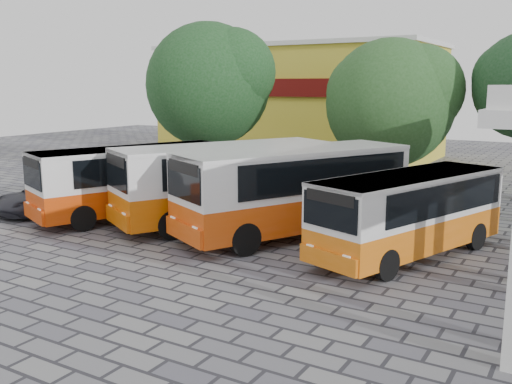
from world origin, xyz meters
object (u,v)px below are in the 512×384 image
Objects in this scene: bus_far_left at (133,177)px; bus_far_right at (409,209)px; bus_centre_left at (226,178)px; bus_centre_right at (295,186)px; parked_car at (47,197)px.

bus_far_left is 1.09× the size of bus_far_right.
bus_far_right is at bearing 23.44° from bus_centre_left.
bus_far_left is at bearing -147.40° from bus_centre_right.
bus_far_left reaches higher than bus_far_right.
bus_centre_left is at bearing -166.01° from bus_far_right.
bus_centre_left is 0.99× the size of bus_centre_right.
bus_centre_left reaches higher than bus_far_left.
bus_far_left reaches higher than parked_car.
bus_far_left is 7.12m from bus_centre_right.
bus_centre_right is 1.20× the size of bus_far_right.
bus_centre_left reaches higher than parked_car.
parked_car is (-15.26, -1.44, -0.88)m from bus_far_right.
bus_far_right is 1.67× the size of parked_car.
parked_car is (-3.90, -1.17, -1.02)m from bus_far_left.
bus_centre_left is 3.15m from bus_centre_right.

